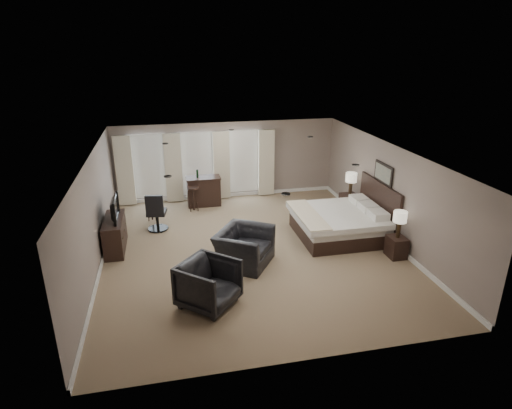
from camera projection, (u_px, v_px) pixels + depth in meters
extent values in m
cube|color=#826C52|center=(252.00, 250.00, 11.15)|extent=(7.60, 8.60, 0.04)
cube|color=silver|center=(251.00, 152.00, 10.22)|extent=(7.60, 8.60, 0.04)
cube|color=gray|center=(227.00, 160.00, 14.57)|extent=(7.50, 0.04, 2.60)
cube|color=gray|center=(305.00, 295.00, 6.80)|extent=(7.50, 0.04, 2.60)
cube|color=gray|center=(94.00, 215.00, 9.94)|extent=(0.04, 8.50, 2.60)
cube|color=gray|center=(389.00, 193.00, 11.42)|extent=(0.04, 8.50, 2.60)
cube|color=silver|center=(148.00, 167.00, 14.02)|extent=(1.15, 0.04, 2.05)
cube|color=silver|center=(197.00, 164.00, 14.33)|extent=(1.15, 0.04, 2.05)
cube|color=silver|center=(244.00, 161.00, 14.65)|extent=(1.15, 0.04, 2.05)
cube|color=beige|center=(125.00, 171.00, 13.79)|extent=(0.55, 0.12, 2.30)
cube|color=beige|center=(173.00, 168.00, 14.09)|extent=(0.55, 0.12, 2.30)
cube|color=beige|center=(222.00, 165.00, 14.41)|extent=(0.55, 0.12, 2.30)
cube|color=beige|center=(266.00, 163.00, 14.71)|extent=(0.55, 0.12, 2.30)
cube|color=silver|center=(342.00, 211.00, 11.68)|extent=(2.34, 2.23, 1.49)
cube|color=black|center=(396.00, 247.00, 10.70)|extent=(0.40, 0.49, 0.54)
cube|color=black|center=(349.00, 205.00, 13.33)|extent=(0.48, 0.59, 0.64)
cube|color=beige|center=(399.00, 225.00, 10.48)|extent=(0.33, 0.33, 0.68)
cube|color=beige|center=(351.00, 184.00, 13.09)|extent=(0.34, 0.34, 0.71)
cube|color=slate|center=(383.00, 173.00, 11.55)|extent=(0.04, 0.96, 0.56)
cube|color=black|center=(115.00, 234.00, 11.04)|extent=(0.47, 1.46, 0.84)
imported|color=black|center=(113.00, 217.00, 10.87)|extent=(0.59, 1.03, 0.14)
imported|color=black|center=(244.00, 242.00, 10.27)|extent=(1.45, 1.58, 1.16)
imported|color=black|center=(209.00, 282.00, 8.63)|extent=(1.42, 1.42, 1.07)
cube|color=black|center=(204.00, 191.00, 14.05)|extent=(1.11, 0.58, 0.97)
cube|color=black|center=(152.00, 209.00, 12.93)|extent=(0.38, 0.38, 0.70)
cube|color=black|center=(194.00, 199.00, 13.65)|extent=(0.45, 0.45, 0.79)
cube|color=black|center=(157.00, 211.00, 12.16)|extent=(0.66, 0.66, 1.13)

